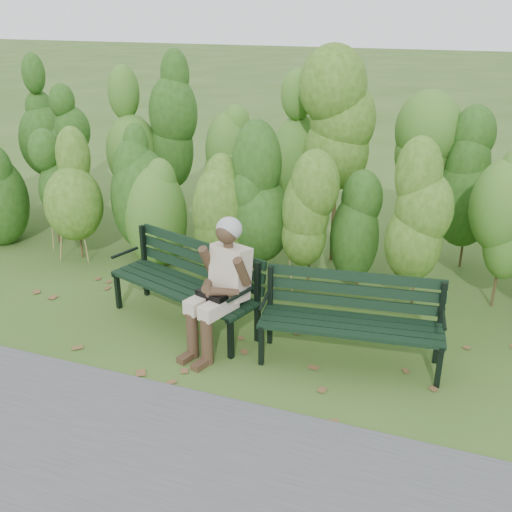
% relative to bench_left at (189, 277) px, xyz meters
% --- Properties ---
extents(ground, '(80.00, 80.00, 0.00)m').
position_rel_bench_left_xyz_m(ground, '(0.66, -0.17, -0.49)').
color(ground, '#345419').
extents(footpath, '(60.00, 2.50, 0.01)m').
position_rel_bench_left_xyz_m(footpath, '(0.66, -2.37, -0.49)').
color(footpath, '#474749').
rests_on(footpath, ground).
extents(hedge_band, '(11.04, 1.67, 2.42)m').
position_rel_bench_left_xyz_m(hedge_band, '(0.66, 1.69, 0.77)').
color(hedge_band, '#47381E').
rests_on(hedge_band, ground).
extents(leaf_litter, '(5.94, 2.28, 0.01)m').
position_rel_bench_left_xyz_m(leaf_litter, '(0.26, -0.22, -0.49)').
color(leaf_litter, brown).
rests_on(leaf_litter, ground).
extents(bench_left, '(1.75, 1.04, 0.83)m').
position_rel_bench_left_xyz_m(bench_left, '(0.00, 0.00, 0.00)').
color(bench_left, black).
rests_on(bench_left, ground).
extents(bench_right, '(1.68, 0.73, 0.81)m').
position_rel_bench_left_xyz_m(bench_right, '(1.70, -0.15, -0.01)').
color(bench_right, black).
rests_on(bench_right, ground).
extents(seated_woman, '(0.58, 0.81, 1.28)m').
position_rel_bench_left_xyz_m(seated_woman, '(0.51, -0.35, 0.22)').
color(seated_woman, '#C8AD9A').
rests_on(seated_woman, ground).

